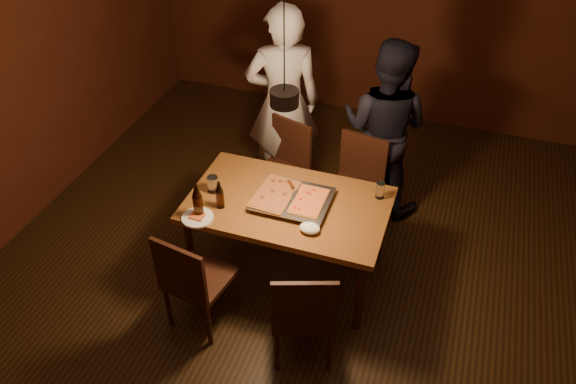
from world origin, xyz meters
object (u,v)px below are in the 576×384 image
(beer_bottle_a, at_px, (197,201))
(diner_white, at_px, (283,103))
(chair_far_left, at_px, (285,160))
(chair_far_right, at_px, (357,177))
(beer_bottle_b, at_px, (220,195))
(diner_dark, at_px, (384,128))
(chair_near_right, at_px, (303,308))
(pizza_tray, at_px, (293,201))
(chair_near_left, at_px, (191,276))
(dining_table, at_px, (288,210))
(plate_slice, at_px, (197,217))
(pendant_lamp, at_px, (284,96))

(beer_bottle_a, relative_size, diner_white, 0.15)
(chair_far_left, xyz_separation_m, chair_far_right, (0.67, -0.03, 0.00))
(beer_bottle_b, xyz_separation_m, diner_dark, (0.95, 1.37, -0.04))
(chair_near_right, height_order, pizza_tray, chair_near_right)
(chair_near_left, height_order, beer_bottle_b, beer_bottle_b)
(beer_bottle_b, xyz_separation_m, diner_white, (0.03, 1.32, 0.05))
(pizza_tray, distance_m, diner_dark, 1.24)
(dining_table, distance_m, chair_far_right, 0.86)
(chair_far_right, relative_size, plate_slice, 2.10)
(beer_bottle_a, height_order, pendant_lamp, pendant_lamp)
(chair_near_left, height_order, beer_bottle_a, beer_bottle_a)
(chair_far_right, distance_m, pendant_lamp, 1.59)
(chair_far_left, relative_size, plate_slice, 2.31)
(dining_table, relative_size, chair_far_left, 2.81)
(pizza_tray, bearing_deg, diner_white, 115.72)
(dining_table, xyz_separation_m, diner_dark, (0.49, 1.16, 0.14))
(dining_table, xyz_separation_m, pizza_tray, (0.04, 0.01, 0.10))
(pendant_lamp, bearing_deg, beer_bottle_b, -179.47)
(chair_near_right, relative_size, pendant_lamp, 0.49)
(chair_near_right, height_order, pendant_lamp, pendant_lamp)
(chair_far_left, xyz_separation_m, diner_white, (-0.12, 0.32, 0.38))
(beer_bottle_a, height_order, diner_dark, diner_dark)
(chair_far_left, bearing_deg, pendant_lamp, 128.41)
(chair_near_left, bearing_deg, beer_bottle_b, 98.69)
(pendant_lamp, bearing_deg, chair_near_right, -59.95)
(dining_table, bearing_deg, plate_slice, -145.67)
(diner_white, height_order, pendant_lamp, pendant_lamp)
(chair_near_right, relative_size, beer_bottle_a, 1.96)
(chair_far_left, distance_m, beer_bottle_b, 1.07)
(pizza_tray, relative_size, beer_bottle_a, 2.01)
(chair_far_right, bearing_deg, diner_dark, -98.28)
(diner_white, distance_m, diner_dark, 0.93)
(pizza_tray, height_order, diner_dark, diner_dark)
(chair_near_left, bearing_deg, diner_white, 98.46)
(chair_near_right, height_order, diner_dark, diner_dark)
(pizza_tray, bearing_deg, chair_far_right, 69.40)
(diner_dark, bearing_deg, chair_far_left, 35.17)
(chair_far_left, bearing_deg, plate_slice, 96.77)
(diner_dark, relative_size, pendant_lamp, 1.49)
(dining_table, bearing_deg, pendant_lamp, -77.24)
(dining_table, height_order, pizza_tray, pizza_tray)
(chair_far_right, distance_m, beer_bottle_a, 1.49)
(beer_bottle_a, distance_m, pendant_lamp, 1.08)
(chair_near_left, height_order, diner_white, diner_white)
(pizza_tray, xyz_separation_m, diner_white, (-0.46, 1.11, 0.14))
(chair_near_left, distance_m, diner_white, 1.89)
(dining_table, relative_size, chair_far_right, 3.09)
(chair_far_left, distance_m, beer_bottle_a, 1.22)
(chair_near_left, xyz_separation_m, pendant_lamp, (0.51, 0.53, 1.22))
(chair_far_right, height_order, plate_slice, chair_far_right)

